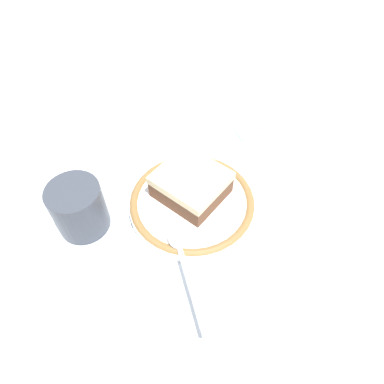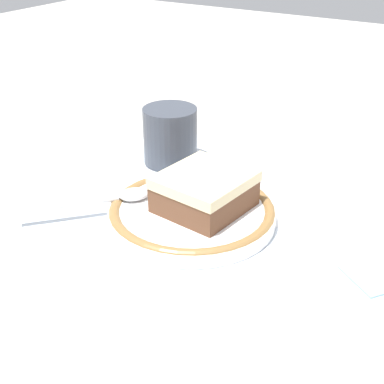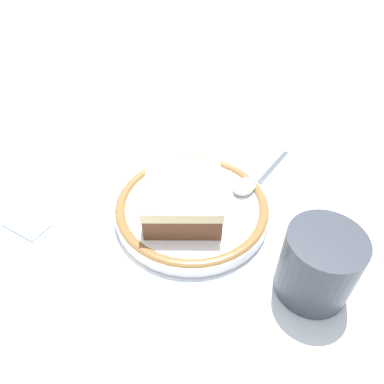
# 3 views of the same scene
# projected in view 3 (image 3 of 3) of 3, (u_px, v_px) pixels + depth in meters

# --- Properties ---
(ground_plane) EXTENTS (2.40, 2.40, 0.00)m
(ground_plane) POSITION_uv_depth(u_px,v_px,m) (176.00, 228.00, 0.42)
(ground_plane) COLOR #B7B2A8
(placemat) EXTENTS (0.42, 0.40, 0.00)m
(placemat) POSITION_uv_depth(u_px,v_px,m) (176.00, 227.00, 0.42)
(placemat) COLOR silver
(placemat) RESTS_ON ground_plane
(plate) EXTENTS (0.18, 0.18, 0.02)m
(plate) POSITION_uv_depth(u_px,v_px,m) (192.00, 208.00, 0.42)
(plate) COLOR white
(plate) RESTS_ON placemat
(cake_slice) EXTENTS (0.10, 0.10, 0.04)m
(cake_slice) POSITION_uv_depth(u_px,v_px,m) (183.00, 197.00, 0.40)
(cake_slice) COLOR brown
(cake_slice) RESTS_ON plate
(spoon) EXTENTS (0.11, 0.12, 0.01)m
(spoon) POSITION_uv_depth(u_px,v_px,m) (255.00, 175.00, 0.45)
(spoon) COLOR silver
(spoon) RESTS_ON plate
(cup) EXTENTS (0.07, 0.07, 0.08)m
(cup) POSITION_uv_depth(u_px,v_px,m) (317.00, 267.00, 0.33)
(cup) COLOR #383D47
(cup) RESTS_ON placemat
(napkin) EXTENTS (0.14, 0.14, 0.00)m
(napkin) POSITION_uv_depth(u_px,v_px,m) (78.00, 303.00, 0.34)
(napkin) COLOR white
(napkin) RESTS_ON placemat
(sugar_packet) EXTENTS (0.06, 0.05, 0.01)m
(sugar_packet) POSITION_uv_depth(u_px,v_px,m) (27.00, 224.00, 0.41)
(sugar_packet) COLOR #8CB2E0
(sugar_packet) RESTS_ON placemat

